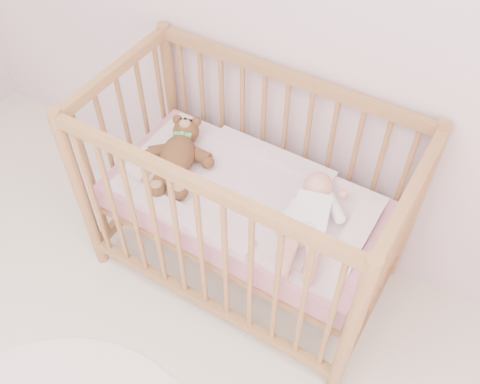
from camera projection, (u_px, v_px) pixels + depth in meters
The scene contains 5 objects.
crib at pixel (246, 202), 2.37m from camera, with size 1.36×0.76×1.00m, color #AF7C4A, non-canonical shape.
mattress at pixel (246, 205), 2.39m from camera, with size 1.22×0.62×0.13m, color pink.
blanket at pixel (246, 194), 2.33m from camera, with size 1.10×0.58×0.06m, color pink, non-canonical shape.
baby at pixel (311, 215), 2.15m from camera, with size 0.27×0.56×0.13m, color white, non-canonical shape.
teddy_bear at pixel (178, 154), 2.37m from camera, with size 0.34×0.48×0.13m, color brown, non-canonical shape.
Camera 1 is at (0.85, 0.28, 2.32)m, focal length 40.00 mm.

